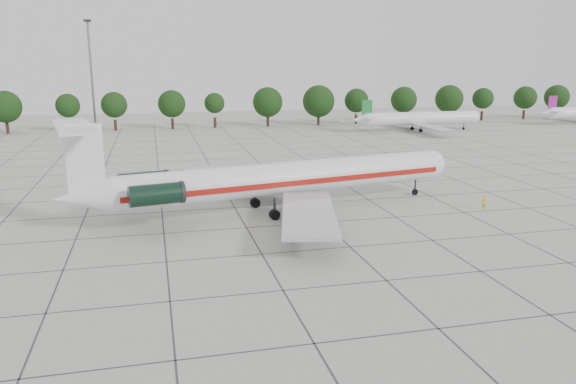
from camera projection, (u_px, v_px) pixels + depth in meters
name	position (u px, v px, depth m)	size (l,w,h in m)	color
ground	(324.00, 222.00, 57.37)	(260.00, 260.00, 0.00)	#ABAAA3
apron_joints	(289.00, 190.00, 71.56)	(170.00, 170.00, 0.02)	#383838
main_airliner	(270.00, 179.00, 60.20)	(44.51, 34.66, 10.53)	silver
ground_crew	(484.00, 202.00, 62.12)	(0.60, 0.39, 1.64)	yellow
bg_airliner_d	(420.00, 119.00, 130.28)	(28.24, 27.20, 7.40)	silver
tree_line	(172.00, 104.00, 133.71)	(249.86, 8.44, 10.22)	#332114
floodlight_mast	(91.00, 68.00, 134.22)	(1.60, 1.60, 25.45)	slate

